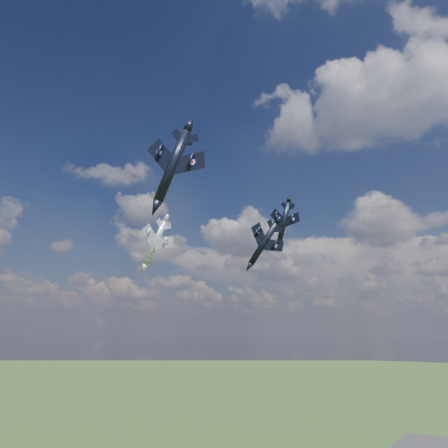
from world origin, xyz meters
The scene contains 4 objects.
jet_lead_navy centered at (8.95, 21.70, 79.43)m, with size 10.30×14.36×2.97m, color black, non-canonical shape.
jet_right_navy centered at (15.67, -17.55, 82.91)m, with size 10.39×14.49×3.00m, color black, non-canonical shape.
jet_high_navy centered at (10.50, 29.03, 85.52)m, with size 9.42×13.13×2.72m, color black, non-canonical shape.
jet_left_silver centered at (-13.03, 11.24, 80.23)m, with size 10.54×14.70×3.04m, color #94989E, non-canonical shape.
Camera 1 is at (52.41, -61.01, 60.43)m, focal length 35.00 mm.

